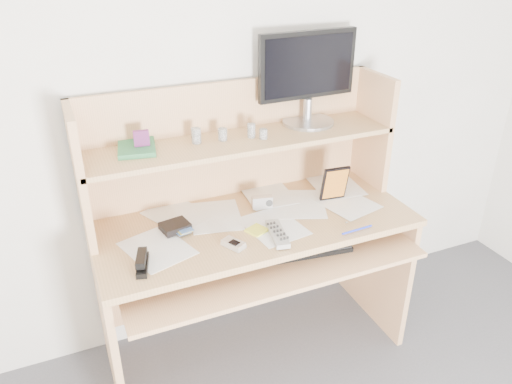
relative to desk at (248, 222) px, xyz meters
name	(u,v)px	position (x,y,z in m)	size (l,w,h in m)	color
back_wall	(227,90)	(0.00, 0.24, 0.56)	(3.60, 0.04, 2.50)	silver
desk	(248,222)	(0.00, 0.00, 0.00)	(1.40, 0.70, 1.30)	tan
paper_clutter	(255,219)	(0.00, -0.08, 0.06)	(1.32, 0.54, 0.01)	white
keyboard	(302,247)	(0.15, -0.24, -0.03)	(0.44, 0.20, 0.03)	black
tv_remote	(278,234)	(0.03, -0.24, 0.07)	(0.06, 0.21, 0.02)	#989893
flip_phone	(233,243)	(-0.16, -0.24, 0.07)	(0.05, 0.10, 0.02)	silver
stapler	(142,261)	(-0.53, -0.24, 0.08)	(0.04, 0.15, 0.05)	black
wallet	(175,226)	(-0.35, -0.03, 0.08)	(0.11, 0.09, 0.03)	black
sticky_note_pad	(257,230)	(-0.03, -0.17, 0.06)	(0.08, 0.08, 0.01)	yellow
digital_camera	(262,202)	(0.07, 0.00, 0.09)	(0.09, 0.04, 0.06)	#BABABD
game_case	(335,184)	(0.41, -0.06, 0.15)	(0.12, 0.01, 0.17)	black
blue_pen	(357,230)	(0.36, -0.34, 0.07)	(0.01, 0.01, 0.15)	#1B2DCE
card_box	(142,141)	(-0.42, 0.10, 0.43)	(0.06, 0.02, 0.09)	maroon
shelf_book	(137,147)	(-0.44, 0.12, 0.40)	(0.15, 0.21, 0.02)	#327E45
chip_stack_a	(223,134)	(-0.08, 0.08, 0.41)	(0.04, 0.04, 0.05)	black
chip_stack_b	(196,136)	(-0.20, 0.10, 0.42)	(0.04, 0.04, 0.07)	silver
chip_stack_c	(263,134)	(0.09, 0.03, 0.41)	(0.03, 0.03, 0.04)	black
chip_stack_d	(251,131)	(0.04, 0.07, 0.42)	(0.04, 0.04, 0.06)	silver
monitor	(308,75)	(0.36, 0.15, 0.61)	(0.48, 0.24, 0.42)	#A0A1A5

